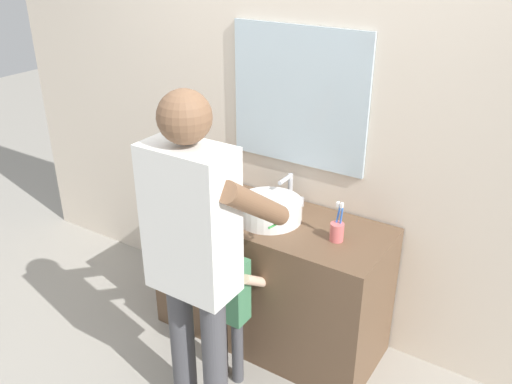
# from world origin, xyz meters

# --- Properties ---
(ground_plane) EXTENTS (14.00, 14.00, 0.00)m
(ground_plane) POSITION_xyz_m (0.00, 0.00, 0.00)
(ground_plane) COLOR #9E998E
(back_wall) EXTENTS (4.40, 0.10, 2.70)m
(back_wall) POSITION_xyz_m (0.00, 0.62, 1.35)
(back_wall) COLOR beige
(back_wall) RESTS_ON ground
(vanity_cabinet) EXTENTS (1.30, 0.54, 0.80)m
(vanity_cabinet) POSITION_xyz_m (0.00, 0.30, 0.40)
(vanity_cabinet) COLOR brown
(vanity_cabinet) RESTS_ON ground
(sink_basin) EXTENTS (0.35, 0.35, 0.11)m
(sink_basin) POSITION_xyz_m (0.00, 0.28, 0.86)
(sink_basin) COLOR white
(sink_basin) RESTS_ON vanity_cabinet
(faucet) EXTENTS (0.18, 0.14, 0.18)m
(faucet) POSITION_xyz_m (0.00, 0.50, 0.88)
(faucet) COLOR #B7BABF
(faucet) RESTS_ON vanity_cabinet
(toothbrush_cup) EXTENTS (0.07, 0.07, 0.21)m
(toothbrush_cup) POSITION_xyz_m (0.40, 0.27, 0.86)
(toothbrush_cup) COLOR #D86666
(toothbrush_cup) RESTS_ON vanity_cabinet
(child_toddler) EXTENTS (0.27, 0.27, 0.88)m
(child_toddler) POSITION_xyz_m (0.00, -0.10, 0.53)
(child_toddler) COLOR #47474C
(child_toddler) RESTS_ON ground
(adult_parent) EXTENTS (0.52, 0.55, 1.67)m
(adult_parent) POSITION_xyz_m (0.02, -0.38, 1.01)
(adult_parent) COLOR #47474C
(adult_parent) RESTS_ON ground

